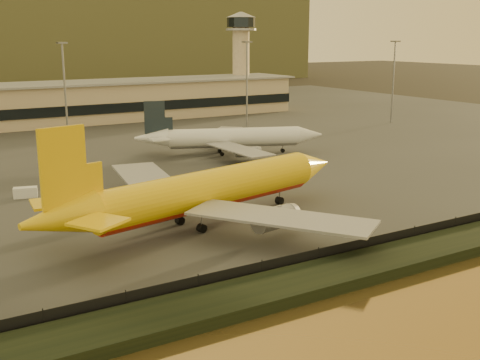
# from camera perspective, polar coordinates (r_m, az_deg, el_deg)

# --- Properties ---
(ground) EXTENTS (900.00, 900.00, 0.00)m
(ground) POSITION_cam_1_polar(r_m,az_deg,el_deg) (86.18, 5.19, -4.77)
(ground) COLOR black
(ground) RESTS_ON ground
(embankment) EXTENTS (320.00, 7.00, 1.40)m
(embankment) POSITION_cam_1_polar(r_m,az_deg,el_deg) (73.75, 13.06, -7.70)
(embankment) COLOR black
(embankment) RESTS_ON ground
(tarmac) EXTENTS (320.00, 220.00, 0.20)m
(tarmac) POSITION_cam_1_polar(r_m,az_deg,el_deg) (170.19, -14.02, 4.01)
(tarmac) COLOR #2D2D2D
(tarmac) RESTS_ON ground
(perimeter_fence) EXTENTS (300.00, 0.05, 2.20)m
(perimeter_fence) POSITION_cam_1_polar(r_m,az_deg,el_deg) (76.25, 11.00, -6.40)
(perimeter_fence) COLOR black
(perimeter_fence) RESTS_ON tarmac
(terminal_building) EXTENTS (202.00, 25.00, 12.60)m
(terminal_building) POSITION_cam_1_polar(r_m,az_deg,el_deg) (195.54, -20.89, 6.53)
(terminal_building) COLOR tan
(terminal_building) RESTS_ON tarmac
(control_tower) EXTENTS (11.20, 11.20, 35.50)m
(control_tower) POSITION_cam_1_polar(r_m,az_deg,el_deg) (229.91, 0.10, 12.16)
(control_tower) COLOR tan
(control_tower) RESTS_ON tarmac
(apron_light_masts) EXTENTS (152.20, 12.20, 25.40)m
(apron_light_masts) POSITION_cam_1_polar(r_m,az_deg,el_deg) (154.98, -6.74, 9.24)
(apron_light_masts) COLOR slate
(apron_light_masts) RESTS_ON tarmac
(dhl_cargo_jet) EXTENTS (55.10, 53.07, 16.56)m
(dhl_cargo_jet) POSITION_cam_1_polar(r_m,az_deg,el_deg) (86.77, -3.24, -1.07)
(dhl_cargo_jet) COLOR #E1B10B
(dhl_cargo_jet) RESTS_ON tarmac
(white_narrowbody_jet) EXTENTS (42.45, 40.14, 12.65)m
(white_narrowbody_jet) POSITION_cam_1_polar(r_m,az_deg,el_deg) (139.31, -0.88, 4.00)
(white_narrowbody_jet) COLOR silver
(white_narrowbody_jet) RESTS_ON tarmac
(gse_vehicle_yellow) EXTENTS (3.94, 2.23, 1.68)m
(gse_vehicle_yellow) POSITION_cam_1_polar(r_m,az_deg,el_deg) (114.10, 4.08, 0.34)
(gse_vehicle_yellow) COLOR #E1B10B
(gse_vehicle_yellow) RESTS_ON tarmac
(gse_vehicle_white) EXTENTS (4.20, 2.66, 1.75)m
(gse_vehicle_white) POSITION_cam_1_polar(r_m,az_deg,el_deg) (108.43, -19.68, -1.11)
(gse_vehicle_white) COLOR silver
(gse_vehicle_white) RESTS_ON tarmac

